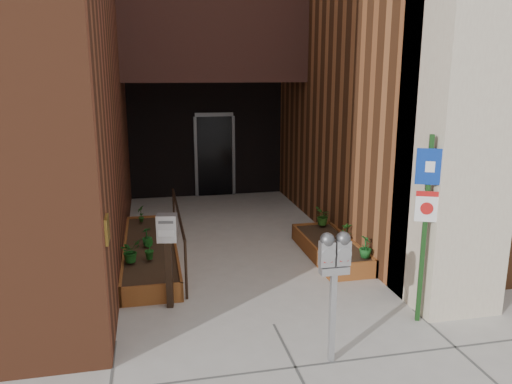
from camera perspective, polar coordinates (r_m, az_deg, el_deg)
ground at (r=6.75m, az=2.02°, el=-14.89°), size 80.00×80.00×0.00m
planter_left at (r=9.00m, az=-11.96°, el=-6.80°), size 0.90×3.60×0.30m
planter_right at (r=9.07m, az=8.50°, el=-6.49°), size 0.80×2.20×0.30m
handrail at (r=8.77m, az=-8.89°, el=-2.98°), size 0.04×3.34×0.90m
parking_meter at (r=5.54m, az=8.95°, el=-7.99°), size 0.34×0.16×1.54m
sign_post at (r=6.63m, az=18.88°, el=-1.98°), size 0.32×0.16×2.48m
payment_dropbox at (r=6.93m, az=-10.06°, el=-5.55°), size 0.30×0.24×1.35m
shrub_left_a at (r=8.13m, az=-14.16°, el=-6.53°), size 0.46×0.46×0.36m
shrub_left_b at (r=8.20m, az=-12.16°, el=-6.39°), size 0.23×0.23×0.33m
shrub_left_c at (r=8.82m, az=-12.35°, el=-4.97°), size 0.25×0.25×0.32m
shrub_left_d at (r=10.22m, az=-13.02°, el=-2.42°), size 0.19×0.19×0.33m
shrub_right_a at (r=8.26m, az=12.41°, el=-6.13°), size 0.25×0.25×0.36m
shrub_right_b at (r=8.96m, az=10.30°, el=-4.49°), size 0.21×0.21×0.35m
shrub_right_c at (r=9.82m, az=7.65°, el=-2.75°), size 0.43×0.43×0.37m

